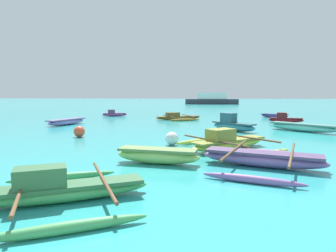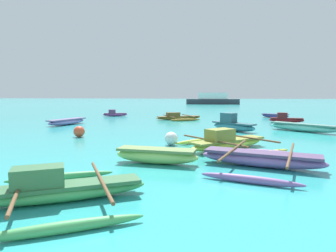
{
  "view_description": "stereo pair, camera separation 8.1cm",
  "coord_description": "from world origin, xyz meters",
  "px_view_note": "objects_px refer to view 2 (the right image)",
  "views": [
    {
      "loc": [
        -1.63,
        -1.24,
        2.19
      ],
      "look_at": [
        -3.3,
        16.28,
        0.25
      ],
      "focal_mm": 32.0,
      "sensor_mm": 36.0,
      "label": 1
    },
    {
      "loc": [
        -1.55,
        -1.23,
        2.19
      ],
      "look_at": [
        -3.3,
        16.28,
        0.25
      ],
      "focal_mm": 32.0,
      "sensor_mm": 36.0,
      "label": 2
    }
  ],
  "objects_px": {
    "moored_boat_4": "(59,190)",
    "moored_boat_1": "(261,159)",
    "mooring_buoy_2": "(79,131)",
    "moored_boat_3": "(115,114)",
    "moored_boat_9": "(233,125)",
    "moored_boat_2": "(303,127)",
    "distant_ferry": "(213,100)",
    "mooring_buoy_1": "(171,139)",
    "moored_boat_0": "(286,119)",
    "moored_boat_6": "(156,155)",
    "moored_boat_5": "(178,117)",
    "moored_boat_7": "(227,142)",
    "moored_boat_10": "(67,121)",
    "moored_boat_8": "(275,116)"
  },
  "relations": [
    {
      "from": "moored_boat_4",
      "to": "moored_boat_1",
      "type": "bearing_deg",
      "value": 9.7
    },
    {
      "from": "mooring_buoy_2",
      "to": "moored_boat_3",
      "type": "bearing_deg",
      "value": 98.37
    },
    {
      "from": "moored_boat_4",
      "to": "moored_boat_9",
      "type": "relative_size",
      "value": 1.57
    },
    {
      "from": "moored_boat_2",
      "to": "moored_boat_3",
      "type": "height_order",
      "value": "moored_boat_3"
    },
    {
      "from": "distant_ferry",
      "to": "mooring_buoy_1",
      "type": "bearing_deg",
      "value": -94.81
    },
    {
      "from": "moored_boat_0",
      "to": "moored_boat_9",
      "type": "bearing_deg",
      "value": -118.41
    },
    {
      "from": "moored_boat_6",
      "to": "moored_boat_9",
      "type": "height_order",
      "value": "moored_boat_9"
    },
    {
      "from": "mooring_buoy_2",
      "to": "moored_boat_9",
      "type": "bearing_deg",
      "value": 22.31
    },
    {
      "from": "moored_boat_0",
      "to": "moored_boat_4",
      "type": "distance_m",
      "value": 19.78
    },
    {
      "from": "moored_boat_3",
      "to": "distant_ferry",
      "type": "bearing_deg",
      "value": 54.54
    },
    {
      "from": "moored_boat_0",
      "to": "distant_ferry",
      "type": "distance_m",
      "value": 37.42
    },
    {
      "from": "moored_boat_5",
      "to": "mooring_buoy_2",
      "type": "height_order",
      "value": "moored_boat_5"
    },
    {
      "from": "moored_boat_2",
      "to": "moored_boat_7",
      "type": "distance_m",
      "value": 7.69
    },
    {
      "from": "moored_boat_1",
      "to": "moored_boat_6",
      "type": "distance_m",
      "value": 3.16
    },
    {
      "from": "moored_boat_2",
      "to": "moored_boat_6",
      "type": "relative_size",
      "value": 1.23
    },
    {
      "from": "moored_boat_6",
      "to": "moored_boat_7",
      "type": "bearing_deg",
      "value": 56.73
    },
    {
      "from": "moored_boat_1",
      "to": "moored_boat_5",
      "type": "distance_m",
      "value": 16.18
    },
    {
      "from": "moored_boat_1",
      "to": "mooring_buoy_2",
      "type": "relative_size",
      "value": 8.05
    },
    {
      "from": "moored_boat_1",
      "to": "mooring_buoy_1",
      "type": "height_order",
      "value": "mooring_buoy_1"
    },
    {
      "from": "moored_boat_6",
      "to": "moored_boat_3",
      "type": "bearing_deg",
      "value": 118.9
    },
    {
      "from": "moored_boat_0",
      "to": "moored_boat_1",
      "type": "height_order",
      "value": "moored_boat_0"
    },
    {
      "from": "moored_boat_10",
      "to": "moored_boat_9",
      "type": "bearing_deg",
      "value": -80.77
    },
    {
      "from": "moored_boat_3",
      "to": "moored_boat_5",
      "type": "distance_m",
      "value": 6.92
    },
    {
      "from": "moored_boat_8",
      "to": "distant_ferry",
      "type": "height_order",
      "value": "distant_ferry"
    },
    {
      "from": "moored_boat_8",
      "to": "moored_boat_9",
      "type": "relative_size",
      "value": 0.95
    },
    {
      "from": "moored_boat_7",
      "to": "mooring_buoy_1",
      "type": "relative_size",
      "value": 8.07
    },
    {
      "from": "mooring_buoy_2",
      "to": "distant_ferry",
      "type": "height_order",
      "value": "distant_ferry"
    },
    {
      "from": "moored_boat_5",
      "to": "moored_boat_10",
      "type": "height_order",
      "value": "moored_boat_5"
    },
    {
      "from": "moored_boat_0",
      "to": "moored_boat_6",
      "type": "bearing_deg",
      "value": -108.04
    },
    {
      "from": "moored_boat_4",
      "to": "moored_boat_7",
      "type": "distance_m",
      "value": 7.24
    },
    {
      "from": "moored_boat_1",
      "to": "moored_boat_0",
      "type": "bearing_deg",
      "value": 90.7
    },
    {
      "from": "moored_boat_10",
      "to": "mooring_buoy_2",
      "type": "xyz_separation_m",
      "value": [
        3.15,
        -5.55,
        0.05
      ]
    },
    {
      "from": "moored_boat_5",
      "to": "mooring_buoy_2",
      "type": "relative_size",
      "value": 6.98
    },
    {
      "from": "moored_boat_3",
      "to": "moored_boat_7",
      "type": "height_order",
      "value": "moored_boat_7"
    },
    {
      "from": "moored_boat_8",
      "to": "mooring_buoy_2",
      "type": "relative_size",
      "value": 4.37
    },
    {
      "from": "moored_boat_4",
      "to": "moored_boat_8",
      "type": "height_order",
      "value": "moored_boat_4"
    },
    {
      "from": "moored_boat_9",
      "to": "mooring_buoy_1",
      "type": "distance_m",
      "value": 6.01
    },
    {
      "from": "moored_boat_4",
      "to": "moored_boat_7",
      "type": "bearing_deg",
      "value": 31.1
    },
    {
      "from": "mooring_buoy_1",
      "to": "mooring_buoy_2",
      "type": "distance_m",
      "value": 5.15
    },
    {
      "from": "moored_boat_7",
      "to": "mooring_buoy_1",
      "type": "xyz_separation_m",
      "value": [
        -2.25,
        0.74,
        0.01
      ]
    },
    {
      "from": "moored_boat_3",
      "to": "moored_boat_5",
      "type": "height_order",
      "value": "moored_boat_3"
    },
    {
      "from": "moored_boat_5",
      "to": "moored_boat_7",
      "type": "xyz_separation_m",
      "value": [
        2.8,
        -13.06,
        0.07
      ]
    },
    {
      "from": "distant_ferry",
      "to": "moored_boat_2",
      "type": "bearing_deg",
      "value": -85.88
    },
    {
      "from": "moored_boat_0",
      "to": "moored_boat_2",
      "type": "relative_size",
      "value": 0.76
    },
    {
      "from": "moored_boat_10",
      "to": "distant_ferry",
      "type": "distance_m",
      "value": 42.16
    },
    {
      "from": "moored_boat_6",
      "to": "mooring_buoy_1",
      "type": "xyz_separation_m",
      "value": [
        0.17,
        3.36,
        0.02
      ]
    },
    {
      "from": "moored_boat_0",
      "to": "moored_boat_7",
      "type": "xyz_separation_m",
      "value": [
        -5.41,
        -11.35,
        0.01
      ]
    },
    {
      "from": "moored_boat_0",
      "to": "moored_boat_9",
      "type": "distance_m",
      "value": 7.12
    },
    {
      "from": "moored_boat_6",
      "to": "moored_boat_1",
      "type": "bearing_deg",
      "value": 7.61
    },
    {
      "from": "moored_boat_0",
      "to": "moored_boat_9",
      "type": "relative_size",
      "value": 0.99
    }
  ]
}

